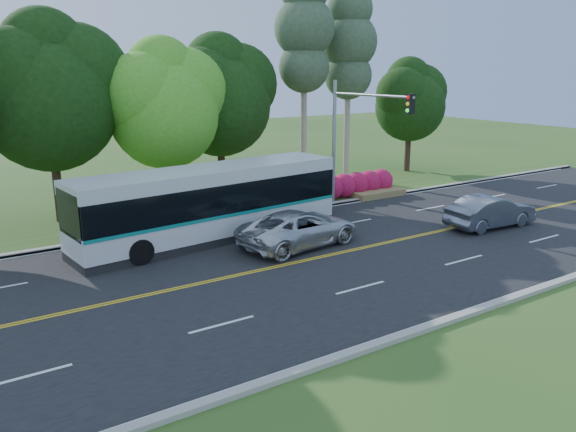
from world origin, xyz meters
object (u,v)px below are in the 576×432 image
transit_bus (210,204)px  sedan (491,212)px  suv (299,228)px  traffic_signal (356,126)px

transit_bus → sedan: bearing=-30.8°
sedan → suv: (-9.57, 2.63, 0.00)m
sedan → suv: 9.93m
sedan → transit_bus: bearing=68.8°
traffic_signal → suv: size_ratio=1.23×
traffic_signal → sedan: bearing=-60.7°
sedan → suv: bearing=78.0°
transit_bus → sedan: transit_bus is taller
transit_bus → sedan: size_ratio=2.69×
transit_bus → suv: transit_bus is taller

